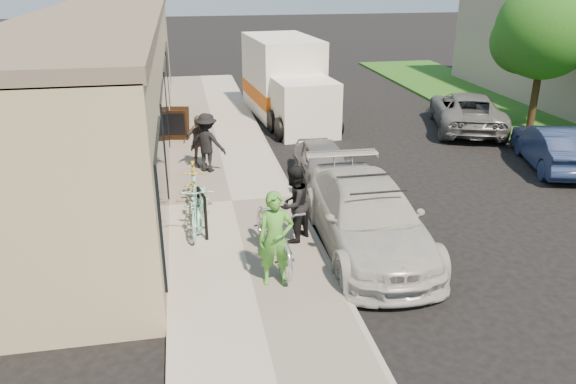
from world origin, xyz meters
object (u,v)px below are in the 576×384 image
bystander_a (207,143)px  cruiser_bike_b (202,202)px  tandem_bike (274,232)px  sedan_silver (323,163)px  far_car_blue (553,147)px  cruiser_bike_a (195,206)px  sandwich_board (178,124)px  cruiser_bike_c (194,185)px  moving_truck (286,84)px  woman_rider (276,239)px  bike_rack (202,208)px  man_standing (294,204)px  far_car_gray (467,111)px  bystander_b (198,141)px  median_tree (544,34)px  sedan_white (368,217)px

bystander_a → cruiser_bike_b: bearing=114.2°
tandem_bike → cruiser_bike_b: (-1.26, 2.08, -0.16)m
sedan_silver → far_car_blue: (6.78, -0.05, 0.08)m
cruiser_bike_a → sandwich_board: bearing=97.1°
cruiser_bike_a → cruiser_bike_c: 1.42m
moving_truck → far_car_blue: 9.62m
moving_truck → woman_rider: 12.38m
bike_rack → moving_truck: moving_truck is taller
man_standing → far_car_blue: bearing=157.7°
sandwich_board → tandem_bike: (1.71, -8.65, 0.10)m
bike_rack → far_car_gray: bearing=36.5°
cruiser_bike_a → bystander_b: (0.26, 4.21, 0.18)m
far_car_blue → man_standing: size_ratio=2.35×
far_car_blue → median_tree: bearing=-98.2°
far_car_gray → cruiser_bike_a: bearing=54.0°
woman_rider → cruiser_bike_a: (-1.32, 2.44, -0.31)m
bike_rack → woman_rider: bearing=-62.3°
man_standing → median_tree: bearing=170.8°
far_car_blue → woman_rider: 10.28m
sandwich_board → man_standing: size_ratio=0.63×
far_car_gray → bystander_a: bearing=37.5°
sedan_silver → bystander_b: 3.59m
man_standing → cruiser_bike_b: man_standing is taller
far_car_gray → cruiser_bike_c: size_ratio=2.88×
man_standing → tandem_bike: bearing=11.2°
median_tree → bystander_b: size_ratio=3.40×
woman_rider → cruiser_bike_c: woman_rider is taller
far_car_gray → man_standing: man_standing is taller
median_tree → cruiser_bike_c: size_ratio=3.02×
far_car_blue → cruiser_bike_b: far_car_blue is taller
cruiser_bike_b → cruiser_bike_c: 1.00m
moving_truck → median_tree: bearing=-27.6°
sandwich_board → cruiser_bike_a: bearing=-75.6°
sedan_white → woman_rider: (-2.11, -1.25, 0.31)m
sandwich_board → cruiser_bike_a: cruiser_bike_a is taller
tandem_bike → cruiser_bike_a: tandem_bike is taller
woman_rider → bystander_a: woman_rider is taller
median_tree → woman_rider: 13.92m
sedan_white → cruiser_bike_a: (-3.43, 1.19, -0.01)m
woman_rider → moving_truck: bearing=85.5°
moving_truck → woman_rider: size_ratio=3.58×
man_standing → far_car_gray: bearing=179.9°
median_tree → tandem_bike: 13.41m
sedan_white → cruiser_bike_b: 3.65m
cruiser_bike_b → moving_truck: bearing=76.0°
sandwich_board → woman_rider: size_ratio=0.59×
bike_rack → far_car_gray: far_car_gray is taller
far_car_blue → tandem_bike: tandem_bike is taller
far_car_gray → cruiser_bike_a: far_car_gray is taller
sedan_white → median_tree: size_ratio=0.99×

